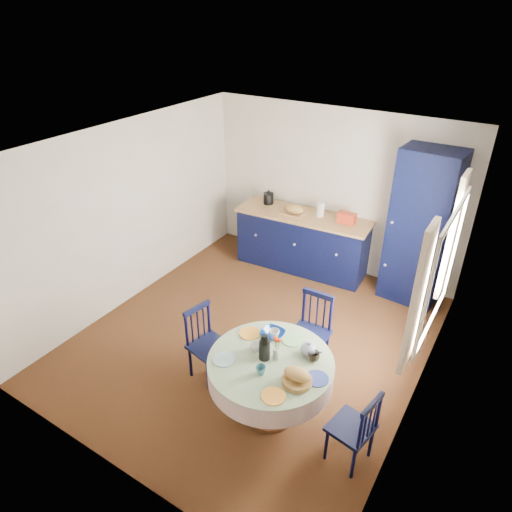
{
  "coord_description": "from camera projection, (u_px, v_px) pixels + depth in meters",
  "views": [
    {
      "loc": [
        2.45,
        -3.86,
        3.83
      ],
      "look_at": [
        -0.09,
        0.2,
        1.08
      ],
      "focal_mm": 32.0,
      "sensor_mm": 36.0,
      "label": 1
    }
  ],
  "objects": [
    {
      "name": "chair_right",
      "position": [
        355.0,
        428.0,
        4.12
      ],
      "size": [
        0.43,
        0.44,
        0.85
      ],
      "rotation": [
        0.0,
        0.0,
        -1.75
      ],
      "color": "black",
      "rests_on": "floor"
    },
    {
      "name": "chair_far",
      "position": [
        311.0,
        331.0,
        5.24
      ],
      "size": [
        0.42,
        0.4,
        0.93
      ],
      "rotation": [
        0.0,
        0.0,
        0.02
      ],
      "color": "black",
      "rests_on": "floor"
    },
    {
      "name": "chair_left",
      "position": [
        206.0,
        343.0,
        5.1
      ],
      "size": [
        0.45,
        0.47,
        0.89
      ],
      "rotation": [
        0.0,
        0.0,
        1.36
      ],
      "color": "black",
      "rests_on": "floor"
    },
    {
      "name": "window",
      "position": [
        440.0,
        268.0,
        4.43
      ],
      "size": [
        0.1,
        1.74,
        1.45
      ],
      "color": "white",
      "rests_on": "wall_right"
    },
    {
      "name": "cobalt_bowl",
      "position": [
        273.0,
        334.0,
        4.72
      ],
      "size": [
        0.24,
        0.24,
        0.06
      ],
      "primitive_type": "imported",
      "color": "navy",
      "rests_on": "dining_table"
    },
    {
      "name": "dining_table",
      "position": [
        271.0,
        370.0,
        4.48
      ],
      "size": [
        1.24,
        1.24,
        1.03
      ],
      "color": "#5C2E1A",
      "rests_on": "floor"
    },
    {
      "name": "wall_right",
      "position": [
        432.0,
        308.0,
        4.33
      ],
      "size": [
        0.02,
        4.5,
        2.5
      ],
      "primitive_type": "cube",
      "color": "silver",
      "rests_on": "floor"
    },
    {
      "name": "kitchen_counter",
      "position": [
        302.0,
        241.0,
        7.17
      ],
      "size": [
        2.12,
        0.79,
        1.17
      ],
      "rotation": [
        0.0,
        0.0,
        0.07
      ],
      "color": "black",
      "rests_on": "floor"
    },
    {
      "name": "ceiling",
      "position": [
        253.0,
        146.0,
        4.63
      ],
      "size": [
        4.5,
        4.5,
        0.0
      ],
      "primitive_type": "plane",
      "rotation": [
        3.14,
        0.0,
        0.0
      ],
      "color": "white",
      "rests_on": "wall_back"
    },
    {
      "name": "pantry_cabinet",
      "position": [
        420.0,
        228.0,
        6.15
      ],
      "size": [
        0.81,
        0.6,
        2.19
      ],
      "rotation": [
        0.0,
        0.0,
        -0.07
      ],
      "color": "black",
      "rests_on": "floor"
    },
    {
      "name": "mug_c",
      "position": [
        314.0,
        356.0,
        4.41
      ],
      "size": [
        0.12,
        0.12,
        0.09
      ],
      "primitive_type": "imported",
      "color": "black",
      "rests_on": "dining_table"
    },
    {
      "name": "wall_left",
      "position": [
        129.0,
        215.0,
        6.17
      ],
      "size": [
        0.02,
        4.5,
        2.5
      ],
      "primitive_type": "cube",
      "color": "silver",
      "rests_on": "floor"
    },
    {
      "name": "mug_d",
      "position": [
        274.0,
        334.0,
        4.68
      ],
      "size": [
        0.11,
        0.11,
        0.1
      ],
      "primitive_type": "imported",
      "color": "silver",
      "rests_on": "dining_table"
    },
    {
      "name": "wall_back",
      "position": [
        333.0,
        191.0,
        6.91
      ],
      "size": [
        4.0,
        0.02,
        2.5
      ],
      "primitive_type": "cube",
      "color": "silver",
      "rests_on": "floor"
    },
    {
      "name": "floor",
      "position": [
        254.0,
        337.0,
        5.87
      ],
      "size": [
        4.5,
        4.5,
        0.0
      ],
      "primitive_type": "plane",
      "color": "black",
      "rests_on": "ground"
    },
    {
      "name": "mug_b",
      "position": [
        261.0,
        370.0,
        4.24
      ],
      "size": [
        0.1,
        0.1,
        0.09
      ],
      "primitive_type": "imported",
      "color": "#38727F",
      "rests_on": "dining_table"
    },
    {
      "name": "mug_a",
      "position": [
        256.0,
        348.0,
        4.51
      ],
      "size": [
        0.12,
        0.12,
        0.1
      ],
      "primitive_type": "imported",
      "color": "silver",
      "rests_on": "dining_table"
    }
  ]
}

